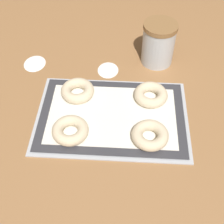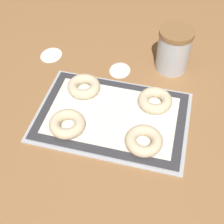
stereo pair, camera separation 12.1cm
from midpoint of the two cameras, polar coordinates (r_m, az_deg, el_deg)
ground_plane at (r=0.99m, az=-4.54°, el=-1.14°), size 2.80×2.80×0.00m
baking_tray at (r=0.99m, az=-3.49°, el=-1.17°), size 0.48×0.33×0.01m
baking_mat at (r=0.98m, az=-3.50°, el=-0.97°), size 0.46×0.30×0.00m
bagel_front_left at (r=0.94m, az=-11.30°, el=-3.60°), size 0.11×0.11×0.03m
bagel_front_right at (r=0.91m, az=3.22°, el=-4.54°), size 0.11×0.11×0.03m
bagel_back_left at (r=1.05m, az=-9.63°, el=3.63°), size 0.11×0.11×0.03m
bagel_back_right at (r=1.02m, az=3.77°, el=2.93°), size 0.11×0.11×0.03m
flour_canister at (r=1.14m, az=5.46°, el=12.22°), size 0.12×0.12×0.16m
flour_patch_near at (r=1.15m, az=-3.76°, el=7.51°), size 0.08×0.09×0.00m
flour_patch_far at (r=1.22m, az=-16.76°, el=8.34°), size 0.08×0.09×0.00m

